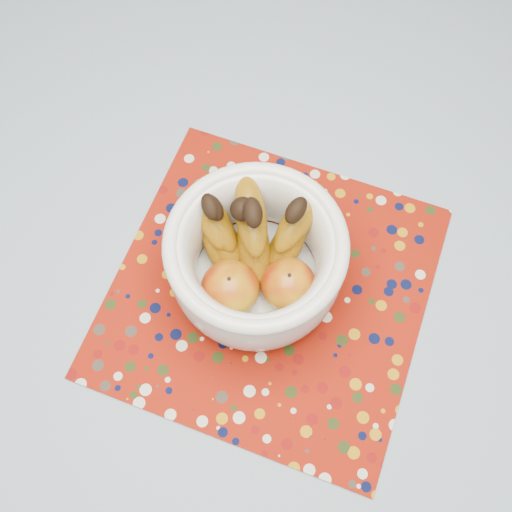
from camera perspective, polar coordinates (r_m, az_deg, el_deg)
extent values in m
plane|color=#2D2826|center=(1.64, -0.98, -10.56)|extent=(4.00, 4.00, 0.00)
cube|color=brown|center=(0.94, -1.68, -1.04)|extent=(1.20, 1.20, 0.04)
cylinder|color=brown|center=(1.63, -20.46, 11.52)|extent=(0.06, 0.06, 0.71)
cylinder|color=brown|center=(1.61, 18.58, 11.65)|extent=(0.06, 0.06, 0.71)
cube|color=slate|center=(0.92, -1.72, -0.47)|extent=(1.32, 1.32, 0.01)
cube|color=maroon|center=(0.90, 1.31, -3.27)|extent=(0.58, 0.58, 0.00)
cylinder|color=white|center=(0.89, 0.00, -2.28)|extent=(0.12, 0.12, 0.01)
cylinder|color=white|center=(0.88, 0.00, -2.00)|extent=(0.18, 0.18, 0.01)
torus|color=white|center=(0.77, 0.00, 1.15)|extent=(0.24, 0.24, 0.02)
ellipsoid|color=maroon|center=(0.83, -2.48, -3.09)|extent=(0.08, 0.08, 0.07)
ellipsoid|color=maroon|center=(0.83, 3.08, -2.71)|extent=(0.08, 0.08, 0.07)
sphere|color=black|center=(0.78, -1.27, 4.47)|extent=(0.03, 0.03, 0.03)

